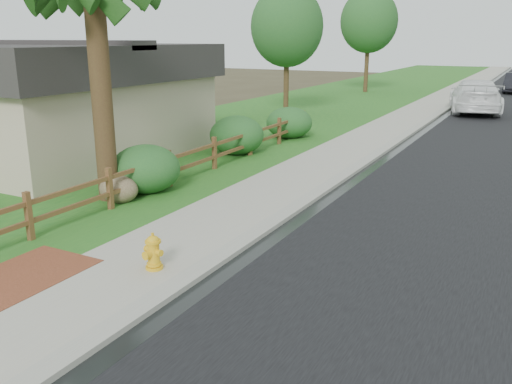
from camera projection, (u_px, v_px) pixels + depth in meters
The scene contains 17 objects.
ground at pixel (157, 285), 9.39m from camera, with size 120.00×120.00×0.00m, color #3C3520.
curb at pixel (465, 96), 38.92m from camera, with size 0.40×90.00×0.12m, color gray.
wet_gutter at pixel (470, 97), 38.77m from camera, with size 0.50×90.00×0.00m, color black.
sidewalk at pixel (446, 96), 39.51m from camera, with size 2.20×90.00×0.10m, color gray.
grass_strip at pixel (420, 95), 40.37m from camera, with size 1.60×90.00×0.06m, color #17511B.
lawn_near at pixel (353, 92), 42.72m from camera, with size 9.00×90.00×0.04m, color #17511B.
brick_patch at pixel (22, 278), 9.52m from camera, with size 1.60×2.40×0.11m, color brown.
ranch_fence at pixel (193, 159), 16.28m from camera, with size 0.12×16.92×1.10m.
house at pixel (33, 96), 19.73m from camera, with size 10.60×9.60×4.05m.
fire_hydrant at pixel (153, 252), 9.73m from camera, with size 0.45×0.36×0.69m.
white_suv at pixel (475, 96), 30.66m from camera, with size 2.59×6.38×1.85m, color white.
boulder at pixel (119, 189), 13.97m from camera, with size 1.09×0.82×0.73m, color brown.
shrub_b at pixel (146, 169), 14.83m from camera, with size 1.90×1.90×1.33m, color #1B4C23.
shrub_c at pixel (237, 135), 19.68m from camera, with size 1.97×1.97×1.42m, color #1B4C23.
shrub_d at pixel (289, 123), 22.86m from camera, with size 1.94×1.94×1.33m, color #1B4C23.
tree_near_left at pixel (287, 27), 28.53m from camera, with size 3.84×3.84×6.81m.
tree_mid_left at pixel (369, 21), 40.85m from camera, with size 4.30×4.30×7.69m.
Camera 1 is at (5.54, -6.78, 4.14)m, focal length 38.00 mm.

